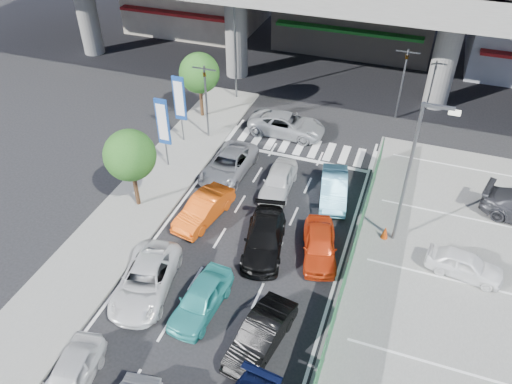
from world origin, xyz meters
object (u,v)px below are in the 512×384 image
at_px(sedan_black_mid, 264,238).
at_px(wagon_silver_front_left, 228,165).
at_px(van_white_back_left, 69,378).
at_px(taxi_teal_mid, 201,299).
at_px(street_lamp_left, 237,38).
at_px(sedan_white_front_mid, 279,180).
at_px(crossing_wagon_silver, 287,125).
at_px(traffic_cone, 385,232).
at_px(signboard_far, 180,100).
at_px(traffic_light_right, 405,67).
at_px(taxi_orange_right, 320,245).
at_px(traffic_light_left, 205,85).
at_px(sedan_white_mid_left, 146,280).
at_px(parked_sedan_white, 465,264).
at_px(signboard_near, 163,124).
at_px(kei_truck_front_right, 334,188).
at_px(taxi_orange_left, 204,209).
at_px(street_lamp_right, 414,165).
at_px(tree_near, 130,155).
at_px(hatch_black_mid_right, 261,335).
at_px(tree_far, 199,73).

height_order(sedan_black_mid, wagon_silver_front_left, same).
relative_size(van_white_back_left, taxi_teal_mid, 0.98).
relative_size(street_lamp_left, sedan_white_front_mid, 1.98).
distance_m(crossing_wagon_silver, traffic_cone, 11.48).
bearing_deg(sedan_black_mid, signboard_far, 125.77).
bearing_deg(traffic_light_right, taxi_orange_right, -96.96).
bearing_deg(traffic_light_left, sedan_white_mid_left, -78.25).
xyz_separation_m(street_lamp_left, parked_sedan_white, (16.81, -13.40, -4.09)).
height_order(signboard_near, taxi_teal_mid, signboard_near).
xyz_separation_m(parked_sedan_white, traffic_cone, (-3.93, 1.29, -0.24)).
relative_size(traffic_light_right, taxi_teal_mid, 1.28).
distance_m(traffic_light_right, sedan_white_front_mid, 12.68).
relative_size(van_white_back_left, sedan_black_mid, 0.83).
distance_m(sedan_black_mid, taxi_orange_right, 2.80).
distance_m(traffic_light_left, traffic_light_right, 13.63).
relative_size(kei_truck_front_right, parked_sedan_white, 1.16).
bearing_deg(taxi_orange_left, kei_truck_front_right, 44.35).
bearing_deg(sedan_white_mid_left, traffic_cone, 25.52).
xyz_separation_m(taxi_teal_mid, crossing_wagon_silver, (-0.77, 15.81, 0.04)).
bearing_deg(wagon_silver_front_left, parked_sedan_white, -13.12).
bearing_deg(sedan_white_mid_left, kei_truck_front_right, 44.87).
distance_m(street_lamp_left, taxi_orange_left, 14.80).
distance_m(traffic_light_left, traffic_cone, 14.57).
height_order(taxi_teal_mid, taxi_orange_right, same).
xyz_separation_m(street_lamp_right, kei_truck_front_right, (-3.91, 2.34, -4.08)).
xyz_separation_m(street_lamp_left, traffic_cone, (12.88, -12.11, -4.34)).
bearing_deg(tree_near, traffic_light_left, 84.29).
distance_m(traffic_light_left, crossing_wagon_silver, 6.26).
relative_size(traffic_light_right, sedan_white_front_mid, 1.28).
relative_size(sedan_white_mid_left, crossing_wagon_silver, 0.95).
bearing_deg(wagon_silver_front_left, signboard_near, -169.86).
height_order(street_lamp_left, van_white_back_left, street_lamp_left).
bearing_deg(traffic_light_right, sedan_white_mid_left, -113.56).
relative_size(street_lamp_left, van_white_back_left, 2.02).
relative_size(street_lamp_right, signboard_near, 1.70).
bearing_deg(traffic_light_left, tree_near, -95.71).
bearing_deg(crossing_wagon_silver, hatch_black_mid_right, -166.21).
relative_size(crossing_wagon_silver, parked_sedan_white, 1.45).
bearing_deg(van_white_back_left, parked_sedan_white, 29.23).
height_order(wagon_silver_front_left, crossing_wagon_silver, crossing_wagon_silver).
relative_size(traffic_light_right, traffic_cone, 6.97).
bearing_deg(tree_far, taxi_orange_right, -43.78).
height_order(hatch_black_mid_right, traffic_cone, hatch_black_mid_right).
height_order(traffic_light_right, sedan_black_mid, traffic_light_right).
bearing_deg(parked_sedan_white, wagon_silver_front_left, 82.57).
relative_size(street_lamp_left, signboard_near, 1.70).
relative_size(signboard_near, wagon_silver_front_left, 0.95).
distance_m(street_lamp_right, signboard_far, 15.69).
height_order(street_lamp_right, sedan_white_front_mid, street_lamp_right).
relative_size(signboard_near, kei_truck_front_right, 1.12).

